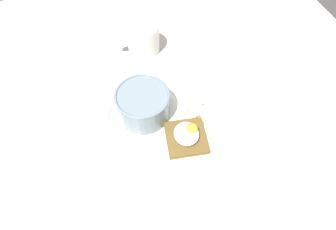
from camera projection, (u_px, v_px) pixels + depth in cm
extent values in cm
cube|color=beige|center=(168.00, 124.00, 61.15)|extent=(120.00, 120.00, 2.00)
cylinder|color=white|center=(168.00, 121.00, 59.88)|extent=(28.42, 28.42, 1.00)
torus|color=white|center=(168.00, 119.00, 59.20)|extent=(28.22, 28.22, 0.60)
cylinder|color=slate|center=(143.00, 105.00, 57.48)|extent=(11.61, 11.61, 6.93)
torus|color=slate|center=(142.00, 95.00, 54.56)|extent=(11.81, 11.81, 0.60)
cylinder|color=beige|center=(143.00, 105.00, 57.75)|extent=(10.21, 10.21, 5.89)
ellipsoid|color=beige|center=(142.00, 98.00, 55.43)|extent=(9.70, 9.70, 1.20)
ellipsoid|color=olive|center=(143.00, 96.00, 55.37)|extent=(1.57, 1.56, 0.58)
ellipsoid|color=tan|center=(152.00, 100.00, 54.62)|extent=(2.05, 2.29, 0.82)
ellipsoid|color=#CCB38E|center=(134.00, 103.00, 54.23)|extent=(2.00, 1.45, 0.79)
ellipsoid|color=#D5B293|center=(141.00, 101.00, 54.74)|extent=(1.58, 1.59, 0.58)
ellipsoid|color=#C6BB90|center=(144.00, 88.00, 56.49)|extent=(1.39, 1.43, 0.52)
cube|color=brown|center=(186.00, 137.00, 55.67)|extent=(9.79, 9.79, 0.30)
cube|color=brown|center=(186.00, 138.00, 56.18)|extent=(9.60, 9.60, 1.40)
ellipsoid|color=white|center=(186.00, 134.00, 54.57)|extent=(5.67, 5.33, 2.42)
sphere|color=yellow|center=(192.00, 129.00, 54.28)|extent=(2.59, 2.59, 2.59)
cylinder|color=beige|center=(184.00, 109.00, 60.15)|extent=(3.87, 3.81, 1.75)
cylinder|color=#B6AD94|center=(184.00, 107.00, 59.62)|extent=(0.68, 0.68, 0.21)
cylinder|color=beige|center=(200.00, 100.00, 61.58)|extent=(4.63, 4.61, 1.64)
cylinder|color=#B8B089|center=(200.00, 98.00, 61.04)|extent=(0.82, 0.82, 0.19)
cylinder|color=beige|center=(206.00, 119.00, 58.79)|extent=(3.59, 3.54, 1.45)
cylinder|color=#BCB189|center=(207.00, 117.00, 58.28)|extent=(0.64, 0.63, 0.16)
cylinder|color=#FBF1C0|center=(189.00, 97.00, 62.09)|extent=(3.75, 3.70, 1.35)
cylinder|color=#C4BC95|center=(189.00, 96.00, 61.67)|extent=(0.67, 0.66, 0.19)
cylinder|color=#F0F1BC|center=(211.00, 107.00, 60.52)|extent=(3.24, 3.14, 1.52)
cylinder|color=#BBBC92|center=(211.00, 105.00, 59.99)|extent=(0.57, 0.57, 0.17)
cylinder|color=#F1EFC3|center=(195.00, 109.00, 60.27)|extent=(4.49, 4.47, 1.37)
cylinder|color=#BCBA98|center=(195.00, 108.00, 59.81)|extent=(0.80, 0.80, 0.17)
cylinder|color=white|center=(143.00, 38.00, 69.62)|extent=(8.60, 8.60, 7.84)
cylinder|color=#381E18|center=(142.00, 29.00, 67.11)|extent=(7.31, 7.31, 0.40)
torus|color=white|center=(123.00, 40.00, 68.69)|extent=(1.42, 4.52, 4.45)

